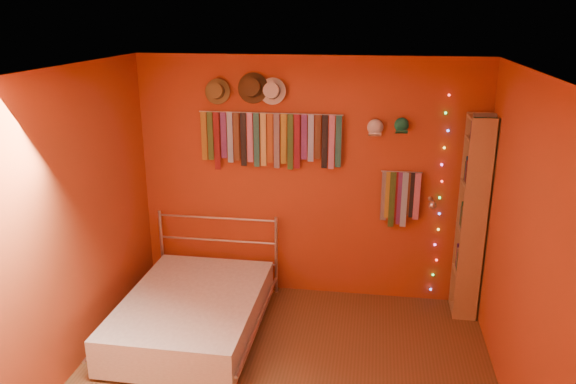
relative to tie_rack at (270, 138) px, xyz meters
The scene contains 15 objects.
back_wall 0.58m from the tie_rack, ahead, with size 3.50×0.02×2.50m, color #8D3A16.
right_wall 2.75m from the tie_rack, 38.36° to the right, with size 0.02×3.50×2.50m, color #8D3A16.
left_wall 2.22m from the tie_rack, 129.14° to the right, with size 0.02×3.50×2.50m, color #8D3A16.
ceiling 1.91m from the tie_rack, 77.32° to the right, with size 3.50×3.50×0.02m, color white.
tie_rack is the anchor object (origin of this frame).
small_tie_rack 1.42m from the tie_rack, ahead, with size 0.40×0.03×0.58m.
fedora_olive 0.69m from the tie_rack, behind, with size 0.25×0.14×0.25m.
fedora_brown 0.53m from the tie_rack, 168.64° to the right, with size 0.30×0.16×0.30m.
fedora_white 0.47m from the tie_rack, 40.95° to the right, with size 0.26×0.14×0.26m.
cap_white 1.05m from the tie_rack, ahead, with size 0.17×0.21×0.17m.
cap_green 1.30m from the tie_rack, ahead, with size 0.16×0.20×0.16m.
fairy_lights 1.79m from the tie_rack, ahead, with size 0.06×0.02×2.04m.
reading_lamp 1.71m from the tie_rack, ahead, with size 0.08×0.32×0.10m.
bookshelf 2.15m from the tie_rack, ahead, with size 0.25×0.34×2.00m.
bed 1.85m from the tie_rack, 121.22° to the right, with size 1.31×1.79×0.86m.
Camera 1 is at (0.66, -3.72, 2.89)m, focal length 35.00 mm.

